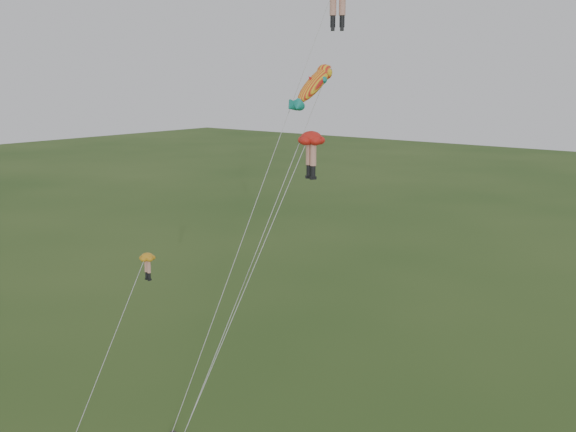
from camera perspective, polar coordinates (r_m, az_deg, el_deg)
The scene contains 3 objects.
legs_kite_red_mid at distance 32.03m, azimuth 1.87°, elevation 6.17°, with size 2.76×9.61×15.25m.
legs_kite_yellow at distance 38.41m, azimuth -12.65°, elevation -4.35°, with size 3.61×8.26×7.79m.
fish_kite at distance 34.77m, azimuth 2.32°, elevation 11.50°, with size 1.48×11.62×18.83m.
Camera 1 is at (22.70, -19.27, 17.79)m, focal length 40.00 mm.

